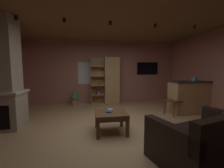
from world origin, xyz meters
TOP-DOWN VIEW (x-y plane):
  - floor at (0.00, 0.00)m, footprint 6.49×5.90m
  - wall_back at (0.00, 2.98)m, footprint 6.61×0.06m
  - ceiling at (0.00, 0.00)m, footprint 6.49×5.90m
  - window_pane_back at (-0.76, 2.95)m, footprint 0.62×0.01m
  - stone_fireplace at (-2.70, 0.46)m, footprint 1.02×0.74m
  - bookshelf_cabinet at (0.27, 2.71)m, footprint 1.20×0.41m
  - kitchen_bar_counter at (2.80, 0.95)m, footprint 1.52×0.65m
  - tissue_box at (2.76, 0.85)m, footprint 0.15×0.15m
  - leather_couch at (1.23, -1.41)m, footprint 1.78×1.32m
  - coffee_table at (-0.11, -0.17)m, footprint 0.70×0.65m
  - table_book_0 at (-0.16, -0.18)m, footprint 0.15×0.14m
  - table_book_1 at (-0.12, -0.09)m, footprint 0.14×0.12m
  - dining_chair at (2.09, 0.81)m, footprint 0.53×0.53m
  - potted_floor_plant at (-1.19, 2.56)m, footprint 0.30×0.30m
  - wall_mounted_tv at (2.02, 2.92)m, footprint 0.96×0.06m
  - track_light_spot_0 at (-2.20, 0.34)m, footprint 0.07×0.07m
  - track_light_spot_1 at (-1.15, 0.33)m, footprint 0.07×0.07m
  - track_light_spot_2 at (-0.05, 0.37)m, footprint 0.07×0.07m
  - track_light_spot_3 at (1.16, 0.39)m, footprint 0.07×0.07m
  - track_light_spot_4 at (2.27, 0.33)m, footprint 0.07×0.07m

SIDE VIEW (x-z plane):
  - floor at x=0.00m, z-range -0.02..0.00m
  - potted_floor_plant at x=-1.19m, z-range 0.00..0.58m
  - leather_couch at x=1.23m, z-range -0.12..0.72m
  - coffee_table at x=-0.11m, z-range 0.14..0.61m
  - table_book_0 at x=-0.16m, z-range 0.47..0.50m
  - table_book_1 at x=-0.12m, z-range 0.50..0.52m
  - dining_chair at x=2.09m, z-range 0.07..0.99m
  - kitchen_bar_counter at x=2.80m, z-range 0.00..1.07m
  - bookshelf_cabinet at x=0.27m, z-range -0.01..1.94m
  - tissue_box at x=2.76m, z-range 1.06..1.17m
  - stone_fireplace at x=-2.70m, z-range -0.13..2.52m
  - window_pane_back at x=-0.76m, z-range 0.82..1.77m
  - wall_back at x=0.00m, z-range 0.00..2.65m
  - wall_mounted_tv at x=2.02m, z-range 1.23..1.77m
  - track_light_spot_0 at x=-2.20m, z-range 2.54..2.63m
  - track_light_spot_1 at x=-1.15m, z-range 2.54..2.63m
  - track_light_spot_2 at x=-0.05m, z-range 2.54..2.63m
  - track_light_spot_3 at x=1.16m, z-range 2.54..2.63m
  - track_light_spot_4 at x=2.27m, z-range 2.54..2.63m
  - ceiling at x=0.00m, z-range 2.65..2.67m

